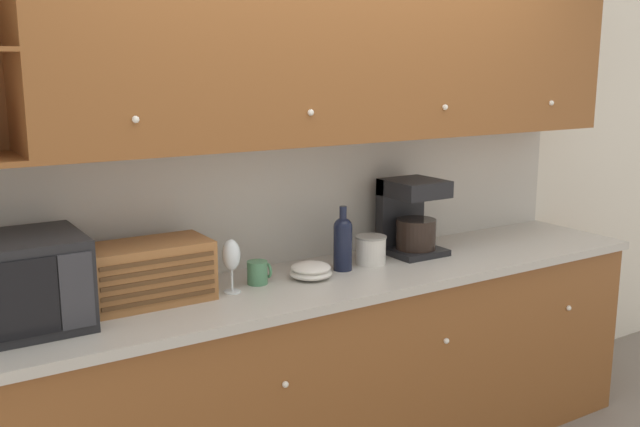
# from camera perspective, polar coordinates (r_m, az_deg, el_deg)

# --- Properties ---
(wall_back) EXTENTS (5.68, 0.06, 2.60)m
(wall_back) POSITION_cam_1_polar(r_m,az_deg,el_deg) (3.34, -2.22, 2.36)
(wall_back) COLOR silver
(wall_back) RESTS_ON ground_plane
(counter_unit) EXTENTS (3.30, 0.63, 0.94)m
(counter_unit) POSITION_cam_1_polar(r_m,az_deg,el_deg) (3.31, 0.87, -12.76)
(counter_unit) COLOR brown
(counter_unit) RESTS_ON ground_plane
(backsplash_panel) EXTENTS (3.28, 0.01, 0.58)m
(backsplash_panel) POSITION_cam_1_polar(r_m,az_deg,el_deg) (3.32, -1.90, 1.09)
(backsplash_panel) COLOR #B7B2A8
(backsplash_panel) RESTS_ON counter_unit
(upper_cabinets) EXTENTS (3.28, 0.39, 0.78)m
(upper_cabinets) POSITION_cam_1_polar(r_m,az_deg,el_deg) (3.20, 2.23, 12.86)
(upper_cabinets) COLOR brown
(upper_cabinets) RESTS_ON backsplash_panel
(microwave) EXTENTS (0.50, 0.40, 0.33)m
(microwave) POSITION_cam_1_polar(r_m,az_deg,el_deg) (2.68, -23.65, -5.23)
(microwave) COLOR black
(microwave) RESTS_ON counter_unit
(bread_box) EXTENTS (0.48, 0.26, 0.23)m
(bread_box) POSITION_cam_1_polar(r_m,az_deg,el_deg) (2.84, -13.58, -4.61)
(bread_box) COLOR #996033
(bread_box) RESTS_ON counter_unit
(wine_glass) EXTENTS (0.07, 0.07, 0.22)m
(wine_glass) POSITION_cam_1_polar(r_m,az_deg,el_deg) (2.88, -7.11, -3.44)
(wine_glass) COLOR silver
(wine_glass) RESTS_ON counter_unit
(mug) EXTENTS (0.10, 0.09, 0.10)m
(mug) POSITION_cam_1_polar(r_m,az_deg,el_deg) (3.01, -4.98, -4.72)
(mug) COLOR #4C845B
(mug) RESTS_ON counter_unit
(bowl_stack_on_counter) EXTENTS (0.18, 0.18, 0.07)m
(bowl_stack_on_counter) POSITION_cam_1_polar(r_m,az_deg,el_deg) (3.08, -0.74, -4.59)
(bowl_stack_on_counter) COLOR silver
(bowl_stack_on_counter) RESTS_ON counter_unit
(wine_bottle) EXTENTS (0.08, 0.08, 0.29)m
(wine_bottle) POSITION_cam_1_polar(r_m,az_deg,el_deg) (3.18, 1.84, -2.22)
(wine_bottle) COLOR black
(wine_bottle) RESTS_ON counter_unit
(storage_canister) EXTENTS (0.15, 0.15, 0.13)m
(storage_canister) POSITION_cam_1_polar(r_m,az_deg,el_deg) (3.30, 4.08, -2.92)
(storage_canister) COLOR silver
(storage_canister) RESTS_ON counter_unit
(coffee_maker) EXTENTS (0.26, 0.27, 0.37)m
(coffee_maker) POSITION_cam_1_polar(r_m,az_deg,el_deg) (3.50, 7.23, -0.21)
(coffee_maker) COLOR black
(coffee_maker) RESTS_ON counter_unit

